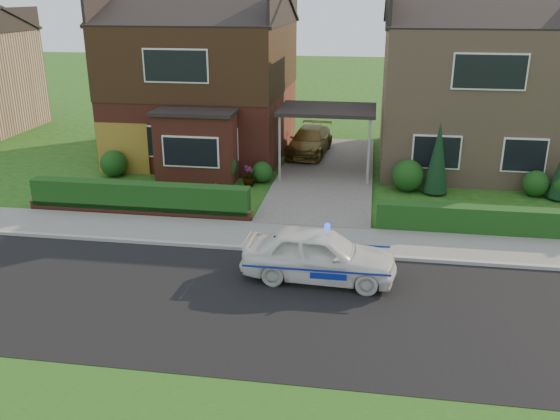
# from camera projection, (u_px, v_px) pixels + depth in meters

# --- Properties ---
(ground) EXTENTS (120.00, 120.00, 0.00)m
(ground) POSITION_uv_depth(u_px,v_px,m) (287.00, 306.00, 14.11)
(ground) COLOR #154F15
(ground) RESTS_ON ground
(road) EXTENTS (60.00, 6.00, 0.02)m
(road) POSITION_uv_depth(u_px,v_px,m) (287.00, 306.00, 14.11)
(road) COLOR black
(road) RESTS_ON ground
(kerb) EXTENTS (60.00, 0.16, 0.12)m
(kerb) POSITION_uv_depth(u_px,v_px,m) (303.00, 252.00, 16.92)
(kerb) COLOR #9E9993
(kerb) RESTS_ON ground
(sidewalk) EXTENTS (60.00, 2.00, 0.10)m
(sidewalk) POSITION_uv_depth(u_px,v_px,m) (307.00, 238.00, 17.90)
(sidewalk) COLOR slate
(sidewalk) RESTS_ON ground
(driveway) EXTENTS (3.80, 12.00, 0.12)m
(driveway) POSITION_uv_depth(u_px,v_px,m) (326.00, 174.00, 24.29)
(driveway) COLOR #666059
(driveway) RESTS_ON ground
(house_left) EXTENTS (7.50, 9.53, 7.25)m
(house_left) POSITION_uv_depth(u_px,v_px,m) (205.00, 69.00, 26.53)
(house_left) COLOR brown
(house_left) RESTS_ON ground
(house_right) EXTENTS (7.50, 8.06, 7.25)m
(house_right) POSITION_uv_depth(u_px,v_px,m) (471.00, 78.00, 24.99)
(house_right) COLOR #9A7B5E
(house_right) RESTS_ON ground
(carport_link) EXTENTS (3.80, 3.00, 2.77)m
(carport_link) POSITION_uv_depth(u_px,v_px,m) (327.00, 111.00, 23.36)
(carport_link) COLOR black
(carport_link) RESTS_ON ground
(garage_door) EXTENTS (2.20, 0.10, 2.10)m
(garage_door) POSITION_uv_depth(u_px,v_px,m) (123.00, 149.00, 24.19)
(garage_door) COLOR olive
(garage_door) RESTS_ON ground
(dwarf_wall) EXTENTS (7.70, 0.25, 0.36)m
(dwarf_wall) POSITION_uv_depth(u_px,v_px,m) (139.00, 211.00, 19.81)
(dwarf_wall) COLOR brown
(dwarf_wall) RESTS_ON ground
(hedge_left) EXTENTS (7.50, 0.55, 0.90)m
(hedge_left) POSITION_uv_depth(u_px,v_px,m) (141.00, 214.00, 20.01)
(hedge_left) COLOR black
(hedge_left) RESTS_ON ground
(hedge_right) EXTENTS (7.50, 0.55, 0.80)m
(hedge_right) POSITION_uv_depth(u_px,v_px,m) (498.00, 236.00, 18.23)
(hedge_right) COLOR black
(hedge_right) RESTS_ON ground
(shrub_left_far) EXTENTS (1.08, 1.08, 1.08)m
(shrub_left_far) POSITION_uv_depth(u_px,v_px,m) (114.00, 163.00, 23.97)
(shrub_left_far) COLOR black
(shrub_left_far) RESTS_ON ground
(shrub_left_mid) EXTENTS (1.32, 1.32, 1.32)m
(shrub_left_mid) POSITION_uv_depth(u_px,v_px,m) (220.00, 167.00, 23.09)
(shrub_left_mid) COLOR black
(shrub_left_mid) RESTS_ON ground
(shrub_left_near) EXTENTS (0.84, 0.84, 0.84)m
(shrub_left_near) POSITION_uv_depth(u_px,v_px,m) (262.00, 172.00, 23.22)
(shrub_left_near) COLOR black
(shrub_left_near) RESTS_ON ground
(shrub_right_near) EXTENTS (1.20, 1.20, 1.20)m
(shrub_right_near) POSITION_uv_depth(u_px,v_px,m) (408.00, 176.00, 22.16)
(shrub_right_near) COLOR black
(shrub_right_near) RESTS_ON ground
(shrub_right_mid) EXTENTS (0.96, 0.96, 0.96)m
(shrub_right_mid) POSITION_uv_depth(u_px,v_px,m) (536.00, 184.00, 21.62)
(shrub_right_mid) COLOR black
(shrub_right_mid) RESTS_ON ground
(conifer_a) EXTENTS (0.90, 0.90, 2.60)m
(conifer_a) POSITION_uv_depth(u_px,v_px,m) (438.00, 160.00, 21.58)
(conifer_a) COLOR black
(conifer_a) RESTS_ON ground
(police_car) EXTENTS (3.65, 4.05, 1.52)m
(police_car) POSITION_uv_depth(u_px,v_px,m) (319.00, 255.00, 15.25)
(police_car) COLOR silver
(police_car) RESTS_ON ground
(driveway_car) EXTENTS (2.00, 4.17, 1.17)m
(driveway_car) POSITION_uv_depth(u_px,v_px,m) (310.00, 141.00, 26.91)
(driveway_car) COLOR brown
(driveway_car) RESTS_ON driveway
(potted_plant_a) EXTENTS (0.46, 0.36, 0.77)m
(potted_plant_a) POSITION_uv_depth(u_px,v_px,m) (79.00, 194.00, 20.74)
(potted_plant_a) COLOR gray
(potted_plant_a) RESTS_ON ground
(potted_plant_b) EXTENTS (0.54, 0.53, 0.76)m
(potted_plant_b) POSITION_uv_depth(u_px,v_px,m) (212.00, 194.00, 20.82)
(potted_plant_b) COLOR gray
(potted_plant_b) RESTS_ON ground
(potted_plant_c) EXTENTS (0.60, 0.60, 0.82)m
(potted_plant_c) POSITION_uv_depth(u_px,v_px,m) (249.00, 176.00, 22.73)
(potted_plant_c) COLOR gray
(potted_plant_c) RESTS_ON ground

